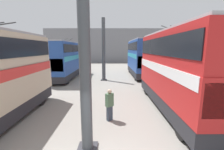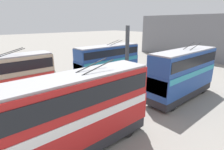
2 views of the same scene
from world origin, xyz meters
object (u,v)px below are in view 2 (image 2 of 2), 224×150
(bus_left_near, at_px, (80,109))
(bus_right_far, at_px, (108,60))
(bus_left_far, at_px, (183,71))
(oil_drum, at_px, (124,80))
(person_aisle_midway, at_px, (33,118))
(bus_right_near, at_px, (1,79))

(bus_left_near, distance_m, bus_right_far, 14.86)
(bus_left_far, height_order, bus_right_far, bus_left_far)
(bus_left_far, distance_m, oil_drum, 8.08)
(bus_left_near, bearing_deg, bus_left_far, 0.00)
(bus_left_far, xyz_separation_m, oil_drum, (-1.39, 7.53, -2.59))
(bus_left_near, xyz_separation_m, bus_right_far, (10.71, 10.30, -0.13))
(bus_right_far, bearing_deg, bus_left_far, -79.64)
(oil_drum, bearing_deg, person_aisle_midway, -165.89)
(bus_right_far, bearing_deg, bus_left_near, -136.11)
(bus_right_far, bearing_deg, person_aisle_midway, -154.09)
(bus_right_far, relative_size, oil_drum, 12.11)
(bus_left_near, height_order, bus_right_near, bus_left_near)
(bus_left_near, relative_size, person_aisle_midway, 5.36)
(person_aisle_midway, bearing_deg, bus_left_near, -104.76)
(bus_right_far, height_order, oil_drum, bus_right_far)
(bus_left_far, bearing_deg, bus_right_near, 145.68)
(bus_left_far, bearing_deg, person_aisle_midway, 163.22)
(bus_left_far, relative_size, bus_right_far, 0.98)
(bus_left_far, relative_size, person_aisle_midway, 5.33)
(bus_left_near, height_order, oil_drum, bus_left_near)
(bus_left_near, xyz_separation_m, bus_right_near, (-2.50, 10.30, -0.10))
(person_aisle_midway, relative_size, oil_drum, 2.22)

